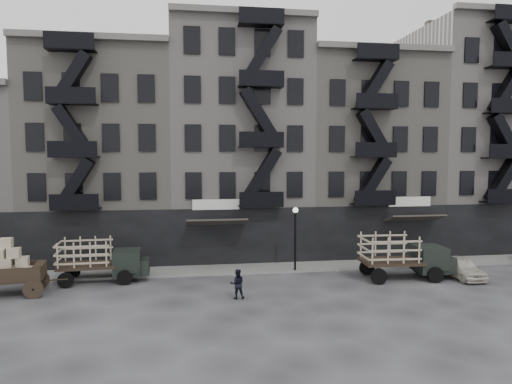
{
  "coord_description": "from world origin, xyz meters",
  "views": [
    {
      "loc": [
        -3.75,
        -26.01,
        7.63
      ],
      "look_at": [
        0.62,
        4.0,
        5.19
      ],
      "focal_mm": 32.0,
      "sensor_mm": 36.0,
      "label": 1
    }
  ],
  "objects": [
    {
      "name": "ground",
      "position": [
        0.0,
        0.0,
        0.0
      ],
      "size": [
        140.0,
        140.0,
        0.0
      ],
      "primitive_type": "plane",
      "color": "#38383A",
      "rests_on": "ground"
    },
    {
      "name": "sidewalk",
      "position": [
        0.0,
        3.75,
        0.07
      ],
      "size": [
        55.0,
        2.5,
        0.15
      ],
      "primitive_type": "cube",
      "color": "slate",
      "rests_on": "ground"
    },
    {
      "name": "building_midwest",
      "position": [
        -10.0,
        9.83,
        7.5
      ],
      "size": [
        10.0,
        11.35,
        16.2
      ],
      "color": "gray",
      "rests_on": "ground"
    },
    {
      "name": "building_center",
      "position": [
        -0.0,
        9.82,
        8.5
      ],
      "size": [
        10.0,
        11.35,
        18.2
      ],
      "color": "#9E9892",
      "rests_on": "ground"
    },
    {
      "name": "building_mideast",
      "position": [
        10.0,
        9.83,
        7.5
      ],
      "size": [
        10.0,
        11.35,
        16.2
      ],
      "color": "gray",
      "rests_on": "ground"
    },
    {
      "name": "building_east",
      "position": [
        20.0,
        9.82,
        9.0
      ],
      "size": [
        10.0,
        11.35,
        19.2
      ],
      "color": "#9E9892",
      "rests_on": "ground"
    },
    {
      "name": "lamp_post",
      "position": [
        3.0,
        2.6,
        2.78
      ],
      "size": [
        0.36,
        0.36,
        4.28
      ],
      "color": "black",
      "rests_on": "ground"
    },
    {
      "name": "wagon",
      "position": [
        -13.61,
        0.01,
        1.78
      ],
      "size": [
        3.9,
        2.41,
        3.12
      ],
      "rotation": [
        0.0,
        0.0,
        0.12
      ],
      "color": "black",
      "rests_on": "ground"
    },
    {
      "name": "stake_truck_west",
      "position": [
        -9.12,
        2.14,
        1.5
      ],
      "size": [
        5.34,
        2.38,
        2.64
      ],
      "rotation": [
        0.0,
        0.0,
        0.04
      ],
      "color": "black",
      "rests_on": "ground"
    },
    {
      "name": "stake_truck_east",
      "position": [
        9.29,
        0.12,
        1.6
      ],
      "size": [
        5.71,
        2.57,
        2.81
      ],
      "rotation": [
        0.0,
        0.0,
        -0.05
      ],
      "color": "black",
      "rests_on": "ground"
    },
    {
      "name": "car_east",
      "position": [
        13.0,
        -0.14,
        0.65
      ],
      "size": [
        1.57,
        3.83,
        1.3
      ],
      "primitive_type": "imported",
      "rotation": [
        0.0,
        0.0,
        -0.01
      ],
      "color": "beige",
      "rests_on": "ground"
    },
    {
      "name": "pedestrian_mid",
      "position": [
        -1.3,
        -2.31,
        0.8
      ],
      "size": [
        0.79,
        0.62,
        1.6
      ],
      "primitive_type": "imported",
      "rotation": [
        0.0,
        0.0,
        3.12
      ],
      "color": "black",
      "rests_on": "ground"
    }
  ]
}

